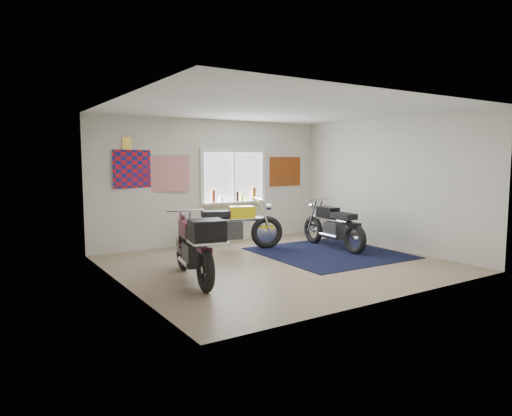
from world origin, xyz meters
TOP-DOWN VIEW (x-y plane):
  - ground at (0.00, 0.00)m, footprint 5.50×5.50m
  - room_shell at (0.00, 0.00)m, footprint 5.50×5.50m
  - navy_rug at (1.35, 0.21)m, footprint 2.58×2.68m
  - window_assembly at (0.50, 2.47)m, footprint 1.66×0.17m
  - oil_bottles at (0.58, 2.40)m, footprint 1.13×0.09m
  - flag_display at (-1.90, 2.48)m, footprint 1.60×0.10m
  - triumph_poster at (1.95, 2.48)m, footprint 0.90×0.03m
  - yellow_triumph at (-0.08, 1.50)m, footprint 2.04×0.86m
  - black_chrome_bike at (1.75, 0.53)m, footprint 0.60×1.96m
  - maroon_tourer at (-1.78, -0.35)m, footprint 0.82×2.04m

SIDE VIEW (x-z plane):
  - ground at x=0.00m, z-range 0.00..0.00m
  - navy_rug at x=1.35m, z-range 0.00..0.01m
  - black_chrome_bike at x=1.75m, z-range -0.06..0.94m
  - yellow_triumph at x=-0.08m, z-range -0.06..1.00m
  - maroon_tourer at x=-1.78m, z-range 0.02..1.06m
  - oil_bottles at x=0.58m, z-range 0.88..1.18m
  - window_assembly at x=0.50m, z-range 0.74..2.00m
  - triumph_poster at x=1.95m, z-range 1.20..1.90m
  - room_shell at x=0.00m, z-range -1.11..4.39m
  - flag_display at x=-1.90m, z-range 1.56..2.73m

